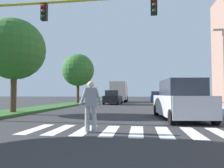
# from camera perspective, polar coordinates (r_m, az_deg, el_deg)

# --- Properties ---
(ground_plane) EXTENTS (140.00, 140.00, 0.00)m
(ground_plane) POSITION_cam_1_polar(r_m,az_deg,el_deg) (29.97, 7.65, -5.16)
(ground_plane) COLOR #2D2D30
(crosswalk) EXTENTS (7.65, 2.20, 0.01)m
(crosswalk) POSITION_cam_1_polar(r_m,az_deg,el_deg) (7.22, 6.77, -12.78)
(crosswalk) COLOR silver
(crosswalk) RESTS_ON ground_plane
(median_strip) EXTENTS (2.61, 64.00, 0.15)m
(median_strip) POSITION_cam_1_polar(r_m,az_deg,el_deg) (29.15, -8.52, -5.07)
(median_strip) COLOR #2D5B28
(median_strip) RESTS_ON ground_plane
(tree_mid) EXTENTS (3.84, 3.84, 5.86)m
(tree_mid) POSITION_cam_1_polar(r_m,az_deg,el_deg) (14.63, -25.21, 8.59)
(tree_mid) COLOR #4C3823
(tree_mid) RESTS_ON median_strip
(tree_far) EXTENTS (4.02, 4.02, 6.14)m
(tree_far) POSITION_cam_1_polar(r_m,az_deg,el_deg) (26.44, -9.30, 3.78)
(tree_far) COLOR #4C3823
(tree_far) RESTS_ON median_strip
(sidewalk_right) EXTENTS (3.00, 64.00, 0.15)m
(sidewalk_right) POSITION_cam_1_polar(r_m,az_deg,el_deg) (29.23, 24.91, -4.84)
(sidewalk_right) COLOR #9E9991
(sidewalk_right) RESTS_ON ground_plane
(traffic_light_gantry) EXTENTS (9.28, 0.30, 6.00)m
(traffic_light_gantry) POSITION_cam_1_polar(r_m,az_deg,el_deg) (10.53, -18.24, 14.57)
(traffic_light_gantry) COLOR gold
(traffic_light_gantry) RESTS_ON median_strip
(street_lamp_right) EXTENTS (1.02, 0.24, 7.50)m
(street_lamp_right) POSITION_cam_1_polar(r_m,az_deg,el_deg) (22.94, 28.14, 5.92)
(street_lamp_right) COLOR slate
(street_lamp_right) RESTS_ON sidewalk_right
(pedestrian_performer) EXTENTS (0.74, 0.34, 1.69)m
(pedestrian_performer) POSITION_cam_1_polar(r_m,az_deg,el_deg) (6.93, -5.86, -5.46)
(pedestrian_performer) COLOR gray
(pedestrian_performer) RESTS_ON ground_plane
(suv_crossing) EXTENTS (2.38, 4.77, 1.97)m
(suv_crossing) POSITION_cam_1_polar(r_m,az_deg,el_deg) (10.89, 18.30, -4.37)
(suv_crossing) COLOR #B7B7BC
(suv_crossing) RESTS_ON ground_plane
(sedan_midblock) EXTENTS (2.01, 4.44, 1.72)m
(sedan_midblock) POSITION_cam_1_polar(r_m,az_deg,el_deg) (25.95, 0.29, -3.80)
(sedan_midblock) COLOR black
(sedan_midblock) RESTS_ON ground_plane
(sedan_distant) EXTENTS (2.06, 4.36, 1.73)m
(sedan_distant) POSITION_cam_1_polar(r_m,az_deg,el_deg) (37.41, 11.98, -3.42)
(sedan_distant) COLOR navy
(sedan_distant) RESTS_ON ground_plane
(truck_box_delivery) EXTENTS (2.40, 6.20, 3.10)m
(truck_box_delivery) POSITION_cam_1_polar(r_m,az_deg,el_deg) (32.73, 2.00, -2.11)
(truck_box_delivery) COLOR silver
(truck_box_delivery) RESTS_ON ground_plane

